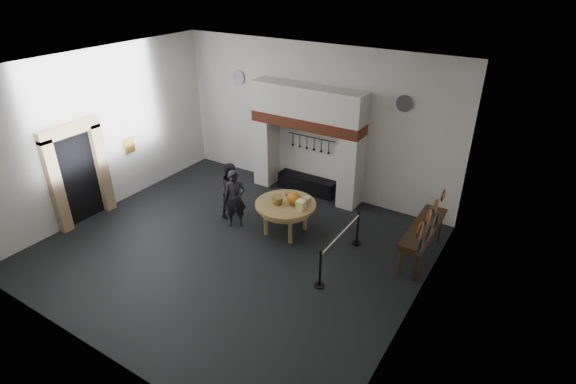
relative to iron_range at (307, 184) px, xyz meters
The scene contains 39 objects.
floor 3.73m from the iron_range, 90.00° to the right, with size 9.00×8.00×0.02m, color black.
ceiling 5.65m from the iron_range, 90.00° to the right, with size 9.00×8.00×0.02m, color silver.
wall_back 2.02m from the iron_range, 90.00° to the left, with size 9.00×0.02×4.50m, color silver.
wall_front 7.97m from the iron_range, 90.00° to the right, with size 9.00×0.02×4.50m, color silver.
wall_left 6.17m from the iron_range, 140.42° to the right, with size 0.02×8.00×4.50m, color silver.
wall_right 6.17m from the iron_range, 39.58° to the right, with size 0.02×8.00×4.50m, color silver.
chimney_pier_left 1.69m from the iron_range, behind, with size 0.55×0.70×2.15m, color silver.
chimney_pier_right 1.69m from the iron_range, ahead, with size 0.55×0.70×2.15m, color silver.
hearth_brick_band 2.06m from the iron_range, 90.00° to the right, with size 3.50×0.72×0.32m, color #9E442B.
chimney_hood 2.67m from the iron_range, 90.00° to the right, with size 3.50×0.70×0.90m, color silver.
iron_range is the anchor object (origin of this frame).
utensil_rail 1.51m from the iron_range, 90.00° to the left, with size 0.02×0.02×1.60m, color black.
door_recess 6.58m from the iron_range, 133.44° to the right, with size 0.04×1.10×2.50m, color black.
door_jamb_near 7.05m from the iron_range, 128.94° to the right, with size 0.22×0.30×2.60m, color tan.
door_jamb_far 6.04m from the iron_range, 137.45° to the right, with size 0.22×0.30×2.60m, color tan.
door_lintel 6.87m from the iron_range, 132.86° to the right, with size 0.22×1.70×0.30m, color tan.
wall_plaque 5.49m from the iron_range, 146.73° to the right, with size 0.05×0.34×0.44m, color gold.
work_table 2.53m from the iron_range, 73.67° to the right, with size 1.60×1.60×0.07m, color tan.
pumpkin 2.55m from the iron_range, 68.47° to the right, with size 0.36×0.36×0.31m, color orange.
cheese_block_big 2.79m from the iron_range, 63.68° to the right, with size 0.22×0.22×0.24m, color #F8F794.
cheese_block_small 2.52m from the iron_range, 60.95° to the right, with size 0.18×0.18×0.20m, color #E0C286.
wicker_basket 2.67m from the iron_range, 77.83° to the right, with size 0.32×0.32×0.22m, color olive.
bread_loaf 2.20m from the iron_range, 73.60° to the right, with size 0.31×0.18×0.13m, color olive.
visitor_near 2.90m from the iron_range, 103.40° to the right, with size 0.59×0.39×1.62m, color black.
visitor_far 2.65m from the iron_range, 114.11° to the right, with size 0.77×0.60×1.59m, color black.
side_table 4.44m from the iron_range, 21.17° to the right, with size 0.55×2.20×0.06m, color #352313.
pewter_jug 4.29m from the iron_range, 13.55° to the right, with size 0.12×0.12×0.22m, color #454549.
copper_pan_a 5.93m from the iron_range, 38.28° to the right, with size 0.34×0.34×0.03m, color #C6662D.
copper_pan_b 5.62m from the iron_range, 33.66° to the right, with size 0.32×0.32×0.03m, color #C6662D.
copper_pan_c 5.35m from the iron_range, 28.48° to the right, with size 0.30×0.30×0.03m, color #C6662D.
copper_pan_d 5.13m from the iron_range, 22.75° to the right, with size 0.28×0.28×0.03m, color #C6662D.
pewter_plate_left 5.69m from the iron_range, 36.66° to the right, with size 0.40×0.40×0.03m, color #4C4C51.
pewter_plate_mid 5.36m from the iron_range, 31.38° to the right, with size 0.40×0.40×0.03m, color #4C4C51.
pewter_plate_right 5.08m from the iron_range, 25.42° to the right, with size 0.40×0.40×0.03m, color #4C4C51.
pewter_plate_back_left 4.01m from the iron_range, behind, with size 0.44×0.44×0.03m, color #4C4C51.
pewter_plate_back_right 4.01m from the iron_range, ahead, with size 0.44×0.44×0.03m, color #4C4C51.
barrier_post_near 4.64m from the iron_range, 56.66° to the right, with size 0.05×0.05×0.90m, color black.
barrier_post_far 3.16m from the iron_range, 36.29° to the right, with size 0.05×0.05×0.90m, color black.
barrier_rope 3.88m from the iron_range, 48.42° to the right, with size 0.04×0.04×2.00m, color silver.
Camera 1 is at (6.16, -7.28, 6.54)m, focal length 28.00 mm.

